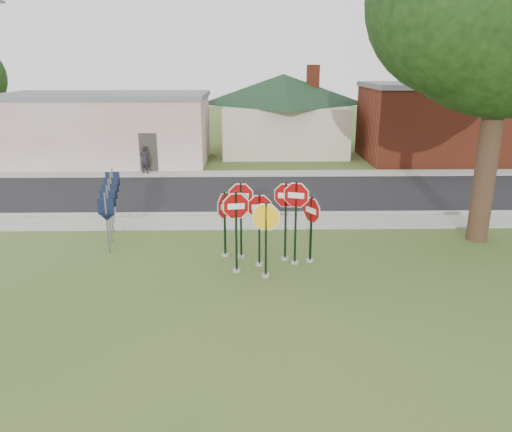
{
  "coord_description": "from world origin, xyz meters",
  "views": [
    {
      "loc": [
        -0.53,
        -12.77,
        5.91
      ],
      "look_at": [
        -0.24,
        2.0,
        1.37
      ],
      "focal_mm": 35.0,
      "sensor_mm": 36.0,
      "label": 1
    }
  ],
  "objects_px": {
    "stop_sign_center": "(259,221)",
    "pedestrian": "(145,159)",
    "stop_sign_left": "(236,221)",
    "stop_sign_yellow": "(266,230)"
  },
  "relations": [
    {
      "from": "stop_sign_center",
      "to": "stop_sign_left",
      "type": "bearing_deg",
      "value": -144.63
    },
    {
      "from": "stop_sign_center",
      "to": "pedestrian",
      "type": "distance_m",
      "value": 14.51
    },
    {
      "from": "pedestrian",
      "to": "stop_sign_center",
      "type": "bearing_deg",
      "value": 134.25
    },
    {
      "from": "stop_sign_center",
      "to": "stop_sign_yellow",
      "type": "bearing_deg",
      "value": -79.03
    },
    {
      "from": "stop_sign_yellow",
      "to": "stop_sign_left",
      "type": "bearing_deg",
      "value": 156.87
    },
    {
      "from": "stop_sign_yellow",
      "to": "pedestrian",
      "type": "relative_size",
      "value": 1.54
    },
    {
      "from": "pedestrian",
      "to": "stop_sign_yellow",
      "type": "bearing_deg",
      "value": 133.51
    },
    {
      "from": "pedestrian",
      "to": "stop_sign_left",
      "type": "bearing_deg",
      "value": 131.05
    },
    {
      "from": "stop_sign_center",
      "to": "pedestrian",
      "type": "relative_size",
      "value": 1.55
    },
    {
      "from": "stop_sign_center",
      "to": "pedestrian",
      "type": "xyz_separation_m",
      "value": [
        -5.98,
        13.2,
        -0.6
      ]
    }
  ]
}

